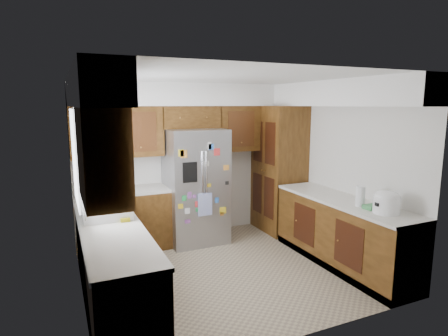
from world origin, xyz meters
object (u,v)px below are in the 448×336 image
at_px(paper_towel, 360,196).
at_px(pantry, 279,169).
at_px(rice_cooker, 387,202).
at_px(fridge, 196,186).

bearing_deg(paper_towel, pantry, 88.42).
height_order(rice_cooker, paper_towel, rice_cooker).
height_order(pantry, paper_towel, pantry).
xyz_separation_m(pantry, fridge, (-1.50, 0.05, -0.17)).
bearing_deg(fridge, paper_towel, -54.41).
bearing_deg(rice_cooker, paper_towel, 98.55).
bearing_deg(pantry, paper_towel, -91.58).
xyz_separation_m(rice_cooker, paper_towel, (-0.05, 0.36, -0.01)).
distance_m(pantry, rice_cooker, 2.32).
bearing_deg(pantry, rice_cooker, -90.01).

